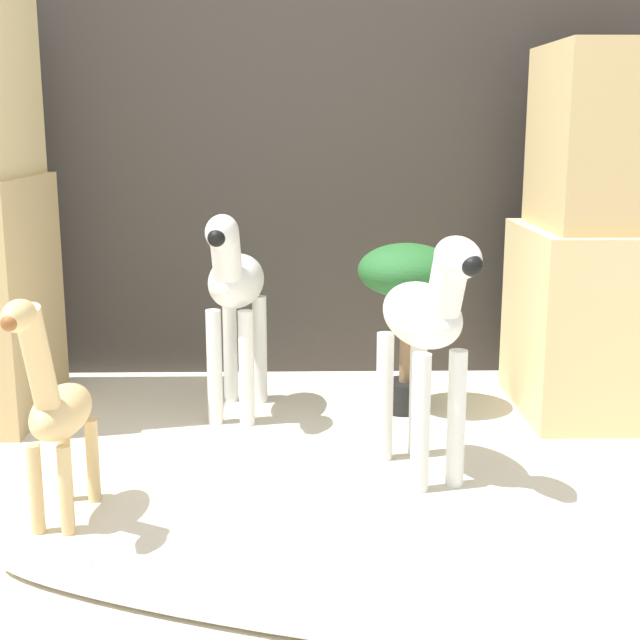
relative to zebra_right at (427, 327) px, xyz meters
The scene contains 8 objects.
ground_plane 0.73m from the zebra_right, 135.93° to the right, with size 14.00×14.00×0.00m, color beige.
wall_back 1.39m from the zebra_right, 109.93° to the left, with size 6.40×0.08×2.20m.
rock_pillar_right 0.99m from the zebra_right, 38.80° to the left, with size 0.68×0.63×1.26m.
zebra_right is the anchor object (origin of this frame).
zebra_left 0.81m from the zebra_right, 135.92° to the left, with size 0.23×0.50×0.72m.
giraffe_figurine 1.02m from the zebra_right, 163.51° to the right, with size 0.16×0.42×0.62m.
potted_palm_front 0.60m from the zebra_right, 88.97° to the left, with size 0.34×0.34×0.60m.
surfboard 0.93m from the zebra_right, 118.58° to the right, with size 1.37×0.61×0.08m.
Camera 1 is at (0.07, -2.01, 1.01)m, focal length 50.00 mm.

